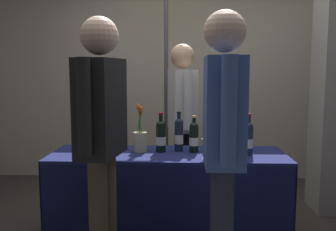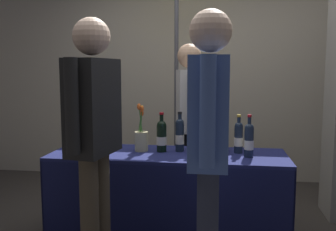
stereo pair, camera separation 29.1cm
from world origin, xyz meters
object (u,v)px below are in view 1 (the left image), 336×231
(display_bottle_0, at_px, (237,136))
(booth_signpost, at_px, (166,66))
(featured_wine_bottle, at_px, (220,133))
(wine_glass_near_vendor, at_px, (207,144))
(taster_foreground_right, at_px, (101,128))
(tasting_table, at_px, (168,182))
(flower_vase, at_px, (140,138))
(vendor_presenter, at_px, (182,113))

(display_bottle_0, xyz_separation_m, booth_signpost, (-0.61, 0.99, 0.57))
(featured_wine_bottle, xyz_separation_m, wine_glass_near_vendor, (-0.12, -0.22, -0.04))
(taster_foreground_right, bearing_deg, booth_signpost, -1.59)
(tasting_table, bearing_deg, flower_vase, 167.61)
(featured_wine_bottle, distance_m, flower_vase, 0.64)
(featured_wine_bottle, xyz_separation_m, taster_foreground_right, (-0.80, -0.67, 0.14))
(tasting_table, distance_m, featured_wine_bottle, 0.57)
(featured_wine_bottle, distance_m, wine_glass_near_vendor, 0.26)
(wine_glass_near_vendor, bearing_deg, booth_signpost, 106.06)
(display_bottle_0, xyz_separation_m, vendor_presenter, (-0.44, 0.55, 0.11))
(display_bottle_0, bearing_deg, wine_glass_near_vendor, -135.88)
(featured_wine_bottle, xyz_separation_m, vendor_presenter, (-0.30, 0.58, 0.09))
(tasting_table, bearing_deg, vendor_presenter, 80.28)
(tasting_table, xyz_separation_m, booth_signpost, (-0.06, 1.07, 0.93))
(wine_glass_near_vendor, xyz_separation_m, taster_foreground_right, (-0.69, -0.44, 0.19))
(flower_vase, relative_size, booth_signpost, 0.17)
(taster_foreground_right, bearing_deg, featured_wine_bottle, -40.70)
(tasting_table, bearing_deg, wine_glass_near_vendor, -29.06)
(vendor_presenter, bearing_deg, featured_wine_bottle, 15.68)
(featured_wine_bottle, relative_size, booth_signpost, 0.16)
(featured_wine_bottle, relative_size, taster_foreground_right, 0.21)
(tasting_table, distance_m, taster_foreground_right, 0.90)
(tasting_table, relative_size, taster_foreground_right, 1.08)
(flower_vase, bearing_deg, tasting_table, -12.39)
(display_bottle_0, relative_size, flower_vase, 0.78)
(display_bottle_0, bearing_deg, featured_wine_bottle, -169.71)
(wine_glass_near_vendor, distance_m, flower_vase, 0.56)
(wine_glass_near_vendor, relative_size, taster_foreground_right, 0.09)
(taster_foreground_right, distance_m, booth_signpost, 1.76)
(flower_vase, height_order, taster_foreground_right, taster_foreground_right)
(tasting_table, height_order, featured_wine_bottle, featured_wine_bottle)
(tasting_table, distance_m, flower_vase, 0.41)
(tasting_table, xyz_separation_m, vendor_presenter, (0.11, 0.64, 0.48))
(wine_glass_near_vendor, height_order, booth_signpost, booth_signpost)
(vendor_presenter, height_order, booth_signpost, booth_signpost)
(taster_foreground_right, bearing_deg, flower_vase, -4.80)
(wine_glass_near_vendor, height_order, flower_vase, flower_vase)
(tasting_table, relative_size, wine_glass_near_vendor, 12.56)
(vendor_presenter, relative_size, taster_foreground_right, 0.95)
(featured_wine_bottle, height_order, taster_foreground_right, taster_foreground_right)
(featured_wine_bottle, relative_size, display_bottle_0, 1.20)
(tasting_table, relative_size, featured_wine_bottle, 5.05)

